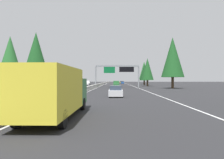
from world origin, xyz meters
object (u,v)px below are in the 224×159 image
(sign_gantry_overhead, at_px, (118,70))
(sedan_far_center, at_px, (116,91))
(pickup_near_center, at_px, (116,84))
(sedan_mid_center, at_px, (122,82))
(oncoming_far, at_px, (88,83))
(conifer_right_mid, at_px, (147,69))
(sedan_mid_right, at_px, (121,82))
(conifer_right_far, at_px, (144,72))
(oncoming_near, at_px, (72,88))
(conifer_right_near, at_px, (173,57))
(box_truck_far_left, at_px, (56,91))
(conifer_right_distant, at_px, (144,70))
(conifer_left_near, at_px, (36,55))
(conifer_left_foreground, at_px, (10,58))

(sign_gantry_overhead, distance_m, sedan_far_center, 31.30)
(pickup_near_center, bearing_deg, sedan_mid_center, -4.27)
(oncoming_far, xyz_separation_m, conifer_right_mid, (-14.21, -22.81, 4.97))
(sedan_mid_center, xyz_separation_m, sedan_mid_right, (12.72, 0.33, 0.00))
(pickup_near_center, bearing_deg, conifer_right_far, -33.71)
(oncoming_near, xyz_separation_m, conifer_right_near, (14.82, -23.06, 7.41))
(sign_gantry_overhead, bearing_deg, box_truck_far_left, 174.94)
(pickup_near_center, bearing_deg, sedan_far_center, 179.77)
(conifer_right_near, xyz_separation_m, conifer_right_far, (31.64, 2.89, -2.71))
(oncoming_far, xyz_separation_m, conifer_right_distant, (22.64, -26.78, 6.30))
(box_truck_far_left, relative_size, conifer_right_mid, 0.88)
(sedan_mid_center, bearing_deg, conifer_left_near, 162.57)
(sedan_mid_center, height_order, conifer_right_near, conifer_right_near)
(sedan_mid_center, distance_m, conifer_right_far, 31.10)
(oncoming_near, relative_size, conifer_left_near, 0.34)
(box_truck_far_left, relative_size, conifer_right_near, 0.64)
(oncoming_far, xyz_separation_m, conifer_left_foreground, (-48.55, 7.11, 5.22))
(sedan_mid_center, relative_size, conifer_right_near, 0.33)
(pickup_near_center, distance_m, sedan_mid_right, 59.99)
(sedan_mid_right, bearing_deg, box_truck_far_left, 176.58)
(sedan_far_center, distance_m, sedan_mid_center, 87.09)
(sedan_mid_center, bearing_deg, pickup_near_center, 175.73)
(conifer_right_mid, bearing_deg, conifer_left_foreground, 138.95)
(sign_gantry_overhead, bearing_deg, pickup_near_center, 2.62)
(sign_gantry_overhead, height_order, pickup_near_center, sign_gantry_overhead)
(oncoming_near, xyz_separation_m, conifer_left_near, (7.16, 9.67, 7.20))
(conifer_right_mid, relative_size, conifer_right_distant, 0.82)
(sedan_mid_center, relative_size, conifer_right_distant, 0.37)
(conifer_right_distant, relative_size, conifer_left_foreground, 1.17)
(sign_gantry_overhead, relative_size, oncoming_far, 2.26)
(conifer_left_near, bearing_deg, pickup_near_center, -39.79)
(pickup_near_center, height_order, conifer_left_foreground, conifer_left_foreground)
(box_truck_far_left, height_order, conifer_right_mid, conifer_right_mid)
(box_truck_far_left, height_order, oncoming_far, box_truck_far_left)
(conifer_left_foreground, bearing_deg, conifer_right_distant, -25.46)
(oncoming_near, bearing_deg, oncoming_far, -175.63)
(conifer_right_far, distance_m, conifer_left_foreground, 57.50)
(sign_gantry_overhead, distance_m, sedan_mid_center, 56.30)
(pickup_near_center, bearing_deg, oncoming_near, 163.71)
(sign_gantry_overhead, relative_size, box_truck_far_left, 1.49)
(oncoming_far, bearing_deg, sedan_mid_center, 152.34)
(sign_gantry_overhead, bearing_deg, conifer_left_foreground, 138.60)
(box_truck_far_left, relative_size, pickup_near_center, 1.52)
(sedan_far_center, height_order, conifer_right_far, conifer_right_far)
(box_truck_far_left, distance_m, conifer_left_near, 36.73)
(sedan_far_center, xyz_separation_m, conifer_right_mid, (43.19, -10.97, 5.20))
(sedan_mid_center, distance_m, sedan_mid_right, 12.72)
(conifer_right_far, bearing_deg, conifer_right_near, -174.77)
(box_truck_far_left, xyz_separation_m, sedan_mid_right, (114.84, -6.86, -0.93))
(oncoming_far, relative_size, conifer_right_mid, 0.58)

